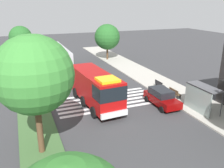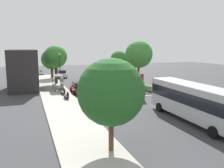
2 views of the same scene
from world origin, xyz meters
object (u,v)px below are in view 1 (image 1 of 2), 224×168
at_px(parked_car_west, 162,97).
at_px(bus_stop_shelter, 201,94).
at_px(bench_near_shelter, 175,93).
at_px(sidewalk_tree_far_west, 107,37).
at_px(median_tree_far_west, 21,37).
at_px(median_tree_west, 34,75).
at_px(transit_bus, 57,57).
at_px(fire_truck, 97,87).
at_px(bench_west_of_shelter, 160,85).

xyz_separation_m(parked_car_west, bus_stop_shelter, (2.75, 2.48, 1.00)).
bearing_deg(bench_near_shelter, sidewalk_tree_far_west, -179.14).
bearing_deg(sidewalk_tree_far_west, median_tree_far_west, -105.79).
distance_m(parked_car_west, bus_stop_shelter, 3.83).
bearing_deg(median_tree_west, median_tree_far_west, -180.00).
relative_size(bus_stop_shelter, median_tree_west, 0.43).
bearing_deg(transit_bus, fire_truck, -175.15).
bearing_deg(bus_stop_shelter, transit_bus, -154.12).
distance_m(bus_stop_shelter, bench_west_of_shelter, 7.17).
xyz_separation_m(parked_car_west, bench_near_shelter, (-1.25, 2.51, -0.29)).
relative_size(bus_stop_shelter, median_tree_far_west, 0.56).
height_order(bench_west_of_shelter, sidewalk_tree_far_west, sidewalk_tree_far_west).
distance_m(bench_near_shelter, median_tree_west, 16.63).
relative_size(parked_car_west, bench_near_shelter, 2.80).
xyz_separation_m(transit_bus, bench_near_shelter, (16.70, 10.07, -1.54)).
xyz_separation_m(fire_truck, bench_near_shelter, (1.07, 8.73, -1.43)).
xyz_separation_m(fire_truck, sidewalk_tree_far_west, (-19.35, 8.42, 2.22)).
bearing_deg(transit_bus, bench_near_shelter, -148.97).
height_order(transit_bus, bus_stop_shelter, transit_bus).
height_order(fire_truck, bench_near_shelter, fire_truck).
xyz_separation_m(sidewalk_tree_far_west, median_tree_west, (25.74, -14.59, 1.48)).
bearing_deg(fire_truck, parked_car_west, 65.65).
bearing_deg(parked_car_west, median_tree_west, -71.72).
distance_m(transit_bus, bench_west_of_shelter, 17.04).
distance_m(fire_truck, transit_bus, 15.69).
height_order(bench_west_of_shelter, median_tree_far_west, median_tree_far_west).
bearing_deg(transit_bus, parked_car_west, -157.21).
height_order(transit_bus, bench_near_shelter, transit_bus).
relative_size(parked_car_west, median_tree_west, 0.55).
xyz_separation_m(fire_truck, bus_stop_shelter, (5.07, 8.70, -0.13)).
height_order(bench_west_of_shelter, median_tree_west, median_tree_west).
xyz_separation_m(transit_bus, bus_stop_shelter, (20.70, 10.04, -0.25)).
relative_size(sidewalk_tree_far_west, median_tree_west, 0.78).
height_order(bus_stop_shelter, median_tree_west, median_tree_west).
height_order(fire_truck, median_tree_west, median_tree_west).
distance_m(bench_near_shelter, sidewalk_tree_far_west, 20.74).
bearing_deg(median_tree_west, bus_stop_shelter, 95.08).
xyz_separation_m(median_tree_far_west, median_tree_west, (29.87, 0.00, 1.36)).
bearing_deg(bench_west_of_shelter, parked_car_west, -30.23).
distance_m(transit_bus, median_tree_far_west, 9.47).
bearing_deg(median_tree_far_west, bus_stop_shelter, 27.51).
height_order(parked_car_west, bench_west_of_shelter, parked_car_west).
bearing_deg(bench_west_of_shelter, fire_truck, -77.21).
height_order(sidewalk_tree_far_west, median_tree_west, median_tree_west).
xyz_separation_m(sidewalk_tree_far_west, median_tree_far_west, (-4.12, -14.59, 0.13)).
distance_m(bench_west_of_shelter, median_tree_west, 17.84).
relative_size(parked_car_west, transit_bus, 0.38).
relative_size(fire_truck, bench_west_of_shelter, 5.66).
height_order(bus_stop_shelter, median_tree_far_west, median_tree_far_west).
height_order(parked_car_west, transit_bus, transit_bus).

